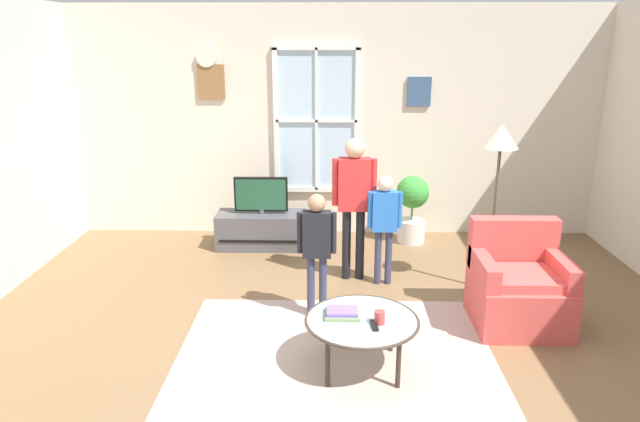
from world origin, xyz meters
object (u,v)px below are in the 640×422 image
Objects in this scene: person_blue_shirt at (385,217)px; potted_plant_by_window at (412,205)px; armchair at (518,288)px; tv_stand at (262,230)px; person_black_shirt at (317,241)px; television at (261,195)px; remote_near_books at (374,325)px; book_stack at (342,313)px; floor_lamp at (500,153)px; person_red_shirt at (354,193)px; coffee_table at (362,322)px; cup at (380,317)px.

person_blue_shirt is 1.36× the size of potted_plant_by_window.
armchair is at bearing -36.50° from person_blue_shirt.
tv_stand is 0.94× the size of person_black_shirt.
remote_near_books is (1.12, -2.70, -0.23)m from television.
floor_lamp reaches higher than book_stack.
person_black_shirt is 0.94m from person_red_shirt.
person_black_shirt is 2.25m from potted_plant_by_window.
book_stack is 2.88m from potted_plant_by_window.
television is 1.89m from person_black_shirt.
floor_lamp reaches higher than potted_plant_by_window.
tv_stand is at bearing 142.74° from armchair.
person_red_shirt is at bearing -41.12° from tv_stand.
armchair is at bearing -37.26° from tv_stand.
remote_near_books is (0.23, -0.16, -0.01)m from book_stack.
person_black_shirt is (-0.21, 0.79, 0.28)m from book_stack.
person_black_shirt is at bearing -68.47° from television.
cup reaches higher than coffee_table.
tv_stand is 2.80m from coffee_table.
person_red_shirt is at bearing -41.03° from television.
potted_plant_by_window is (1.09, 1.96, -0.24)m from person_black_shirt.
cup is at bearing -62.15° from person_black_shirt.
potted_plant_by_window is at bearing 77.26° from remote_near_books.
coffee_table is (1.04, -2.59, 0.17)m from tv_stand.
television is at bearing 109.49° from book_stack.
television is at bearing 142.78° from armchair.
television is at bearing 112.60° from remote_near_books.
book_stack is 0.29m from cup.
person_black_shirt is (-1.73, 0.09, 0.38)m from armchair.
coffee_table is at bearing -89.90° from person_red_shirt.
tv_stand is 1.81m from potted_plant_by_window.
book_stack is 0.23× the size of person_blue_shirt.
floor_lamp is at bearing -26.01° from tv_stand.
cup is 0.06× the size of floor_lamp.
person_blue_shirt is 0.76× the size of person_red_shirt.
person_black_shirt is at bearing -68.51° from tv_stand.
person_blue_shirt reaches higher than armchair.
person_red_shirt is at bearing 67.70° from person_black_shirt.
floor_lamp is at bearing -6.38° from person_blue_shirt.
book_stack is 1.83× the size of remote_near_books.
television is 0.76× the size of potted_plant_by_window.
television is 0.38× the size of floor_lamp.
person_red_shirt reaches higher than book_stack.
potted_plant_by_window is at bearing 6.48° from tv_stand.
tv_stand is at bearing 153.99° from floor_lamp.
book_stack reaches higher than remote_near_books.
person_red_shirt is (-0.00, 1.68, 0.53)m from coffee_table.
remote_near_books is at bearing -65.45° from person_black_shirt.
armchair is 1.03× the size of coffee_table.
cup is 1.64m from person_blue_shirt.
tv_stand is 0.65× the size of floor_lamp.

